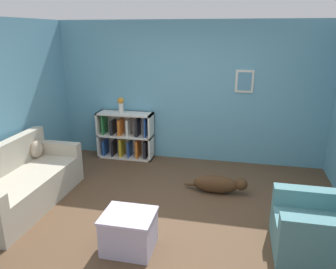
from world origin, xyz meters
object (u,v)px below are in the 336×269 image
Objects in this scene: bookshelf at (126,136)px; dog at (218,184)px; couch at (21,184)px; coffee_table at (129,231)px; recliner_chair at (324,228)px; vase at (121,104)px.

dog is (1.88, -1.15, -0.29)m from bookshelf.
couch reaches higher than coffee_table.
dog is (2.73, 0.96, -0.18)m from couch.
bookshelf reaches higher than couch.
couch is 1.94m from coffee_table.
recliner_chair reaches higher than couch.
bookshelf is at bearing 15.64° from vase.
bookshelf is 0.64m from vase.
vase reaches higher than bookshelf.
vase reaches higher than coffee_table.
bookshelf is 1.09× the size of dog.
recliner_chair reaches higher than coffee_table.
coffee_table is (0.98, -2.75, -0.20)m from bookshelf.
couch is at bearing -160.58° from dog.
vase is (-3.19, 2.36, 0.74)m from recliner_chair.
dog is at bearing 60.75° from coffee_table.
bookshelf is 3.92m from recliner_chair.
dog is at bearing -29.95° from vase.
dog is (0.90, 1.61, -0.10)m from coffee_table.
bookshelf reaches higher than coffee_table.
bookshelf is 2.22m from dog.
recliner_chair reaches higher than bookshelf.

